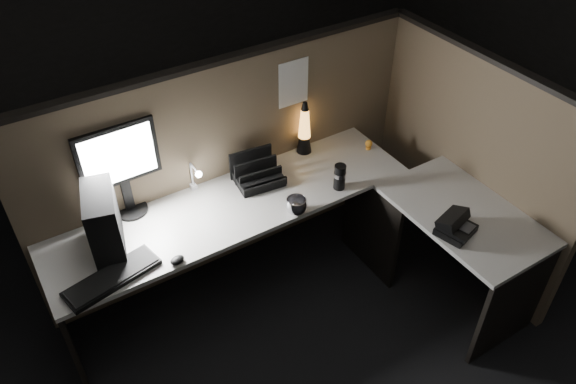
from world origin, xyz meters
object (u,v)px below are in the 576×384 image
keyboard (112,278)px  desk_phone (454,226)px  monitor (120,162)px  lava_lamp (304,132)px  pc_tower (104,221)px

keyboard → desk_phone: size_ratio=2.08×
monitor → desk_phone: monitor is taller
keyboard → lava_lamp: lava_lamp is taller
keyboard → lava_lamp: (1.50, 0.44, 0.15)m
monitor → lava_lamp: (1.22, -0.05, -0.20)m
pc_tower → monitor: bearing=63.5°
monitor → keyboard: (-0.27, -0.49, -0.35)m
lava_lamp → desk_phone: 1.17m
monitor → keyboard: bearing=-120.9°
pc_tower → lava_lamp: lava_lamp is taller
lava_lamp → desk_phone: size_ratio=1.57×
pc_tower → desk_phone: bearing=-14.5°
monitor → desk_phone: 1.94m
pc_tower → keyboard: (-0.07, -0.25, -0.18)m
lava_lamp → keyboard: bearing=-163.7°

